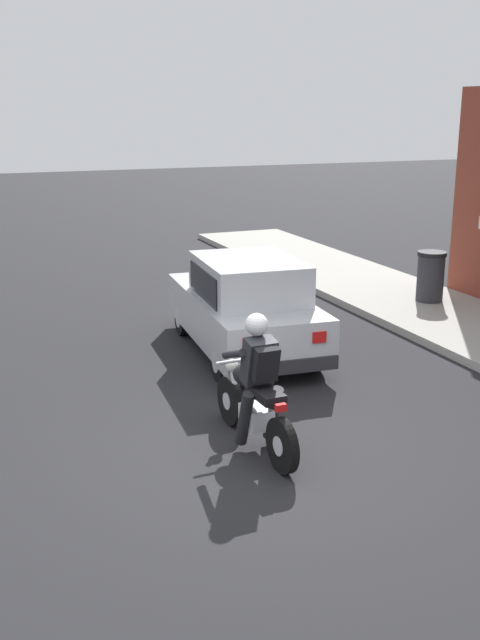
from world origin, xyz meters
The scene contains 5 objects.
ground_plane centered at (0.00, 0.00, 0.00)m, with size 80.00×80.00×0.00m, color black.
sidewalk_curb centered at (5.44, 3.00, 0.07)m, with size 2.60×22.00×0.14m, color #9E9B93.
motorcycle_with_rider centered at (0.05, 0.21, 0.68)m, with size 0.56×2.02×1.62m.
car_hatchback centered at (1.27, 3.48, 0.77)m, with size 1.94×3.90×1.57m.
trash_bin centered at (5.71, 4.69, 0.64)m, with size 0.56×0.56×0.98m.
Camera 1 is at (-3.14, -7.11, 3.82)m, focal length 42.00 mm.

